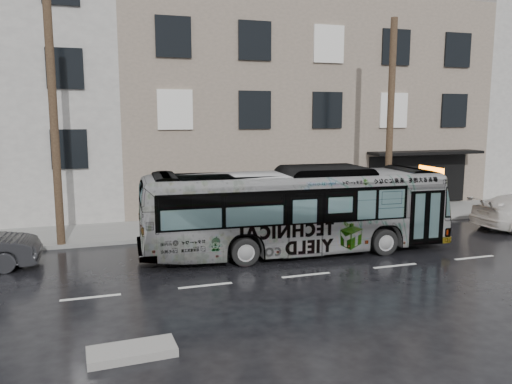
# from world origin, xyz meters

# --- Properties ---
(ground) EXTENTS (120.00, 120.00, 0.00)m
(ground) POSITION_xyz_m (0.00, 0.00, 0.00)
(ground) COLOR black
(ground) RESTS_ON ground
(sidewalk) EXTENTS (90.00, 3.60, 0.15)m
(sidewalk) POSITION_xyz_m (0.00, 4.90, 0.07)
(sidewalk) COLOR gray
(sidewalk) RESTS_ON ground
(building_taupe) EXTENTS (20.00, 12.00, 11.00)m
(building_taupe) POSITION_xyz_m (5.00, 12.70, 5.50)
(building_taupe) COLOR gray
(building_taupe) RESTS_ON ground
(utility_pole_front) EXTENTS (0.30, 0.30, 9.00)m
(utility_pole_front) POSITION_xyz_m (6.50, 3.30, 4.65)
(utility_pole_front) COLOR brown
(utility_pole_front) RESTS_ON sidewalk
(utility_pole_rear) EXTENTS (0.30, 0.30, 9.00)m
(utility_pole_rear) POSITION_xyz_m (-7.50, 3.30, 4.65)
(utility_pole_rear) COLOR brown
(utility_pole_rear) RESTS_ON sidewalk
(sign_post) EXTENTS (0.06, 0.06, 2.40)m
(sign_post) POSITION_xyz_m (7.60, 3.30, 1.35)
(sign_post) COLOR slate
(sign_post) RESTS_ON sidewalk
(bus) EXTENTS (11.28, 3.16, 3.11)m
(bus) POSITION_xyz_m (0.67, 0.04, 1.56)
(bus) COLOR #B2B2B2
(bus) RESTS_ON ground
(slush_pile) EXTENTS (1.84, 0.89, 0.18)m
(slush_pile) POSITION_xyz_m (-5.54, -6.28, 0.09)
(slush_pile) COLOR #9F9C96
(slush_pile) RESTS_ON ground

